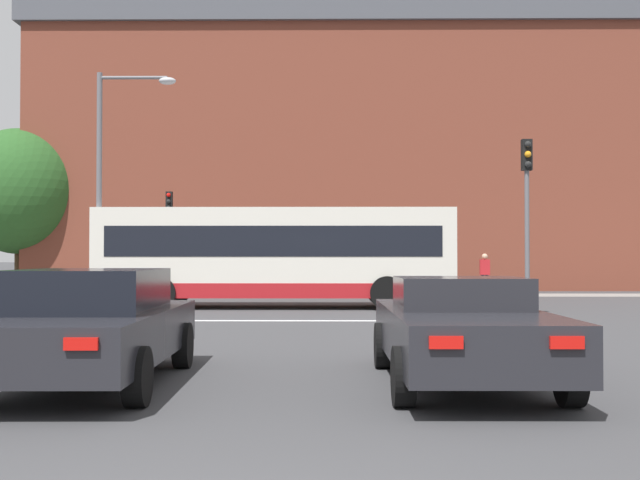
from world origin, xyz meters
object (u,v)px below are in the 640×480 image
object	(u,v)px
bus_crossing_lead	(276,255)
traffic_light_far_left	(169,226)
traffic_light_near_right	(527,199)
car_saloon_left	(88,325)
pedestrian_waiting	(485,270)
pedestrian_walking_east	(331,272)
car_roadster_right	(462,330)
street_lamp_junction	(113,163)

from	to	relation	value
bus_crossing_lead	traffic_light_far_left	world-z (taller)	traffic_light_far_left
traffic_light_near_right	car_saloon_left	bearing A→B (deg)	-126.92
traffic_light_near_right	pedestrian_waiting	world-z (taller)	traffic_light_near_right
pedestrian_waiting	pedestrian_walking_east	size ratio (longest dim) A/B	1.03
car_saloon_left	bus_crossing_lead	world-z (taller)	bus_crossing_lead
traffic_light_far_left	bus_crossing_lead	bearing A→B (deg)	-57.57
car_saloon_left	bus_crossing_lead	size ratio (longest dim) A/B	0.45
car_roadster_right	pedestrian_walking_east	distance (m)	22.75
traffic_light_near_right	pedestrian_walking_east	size ratio (longest dim) A/B	2.81
traffic_light_near_right	street_lamp_junction	bearing A→B (deg)	165.41
car_saloon_left	pedestrian_waiting	size ratio (longest dim) A/B	2.85
car_roadster_right	bus_crossing_lead	xyz separation A→B (m)	(-3.27, 14.66, 0.94)
car_roadster_right	pedestrian_walking_east	xyz separation A→B (m)	(-1.53, 22.70, 0.28)
traffic_light_far_left	pedestrian_walking_east	xyz separation A→B (m)	(6.53, 0.51, -1.86)
traffic_light_near_right	traffic_light_far_left	world-z (taller)	traffic_light_near_right
car_saloon_left	pedestrian_walking_east	xyz separation A→B (m)	(3.08, 22.78, 0.22)
pedestrian_walking_east	traffic_light_far_left	bearing A→B (deg)	29.16
bus_crossing_lead	traffic_light_far_left	bearing A→B (deg)	32.43
traffic_light_far_left	traffic_light_near_right	bearing A→B (deg)	-45.15
car_saloon_left	street_lamp_junction	world-z (taller)	street_lamp_junction
bus_crossing_lead	traffic_light_near_right	world-z (taller)	traffic_light_near_right
street_lamp_junction	pedestrian_walking_east	size ratio (longest dim) A/B	4.29
car_saloon_left	traffic_light_near_right	world-z (taller)	traffic_light_near_right
pedestrian_walking_east	car_roadster_right	bearing A→B (deg)	118.56
car_saloon_left	traffic_light_near_right	size ratio (longest dim) A/B	1.05
car_saloon_left	bus_crossing_lead	xyz separation A→B (m)	(1.34, 14.74, 0.89)
car_saloon_left	pedestrian_waiting	distance (m)	25.22
car_roadster_right	traffic_light_far_left	world-z (taller)	traffic_light_far_left
car_saloon_left	traffic_light_far_left	distance (m)	22.64
pedestrian_waiting	car_saloon_left	bearing A→B (deg)	70.45
car_roadster_right	traffic_light_near_right	bearing A→B (deg)	71.75
car_roadster_right	bus_crossing_lead	distance (m)	15.05
car_roadster_right	traffic_light_near_right	xyz separation A→B (m)	(3.45, 10.63, 2.38)
car_saloon_left	car_roadster_right	distance (m)	4.60
pedestrian_walking_east	street_lamp_junction	bearing A→B (deg)	79.24
bus_crossing_lead	pedestrian_walking_east	size ratio (longest dim) A/B	6.59
car_roadster_right	street_lamp_junction	size ratio (longest dim) A/B	0.68
car_saloon_left	street_lamp_junction	bearing A→B (deg)	102.78
pedestrian_waiting	car_roadster_right	bearing A→B (deg)	80.71
pedestrian_walking_east	bus_crossing_lead	bearing A→B (deg)	102.49
car_roadster_right	pedestrian_waiting	distance (m)	23.80
street_lamp_junction	pedestrian_waiting	size ratio (longest dim) A/B	4.16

